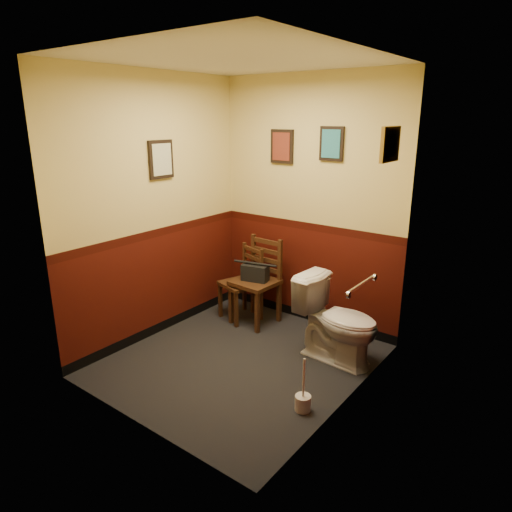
# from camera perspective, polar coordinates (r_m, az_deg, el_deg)

# --- Properties ---
(floor) EXTENTS (2.20, 2.40, 0.00)m
(floor) POSITION_cam_1_polar(r_m,az_deg,el_deg) (4.53, -1.96, -12.95)
(floor) COLOR black
(floor) RESTS_ON ground
(ceiling) EXTENTS (2.20, 2.40, 0.00)m
(ceiling) POSITION_cam_1_polar(r_m,az_deg,el_deg) (3.94, -2.39, 23.40)
(ceiling) COLOR silver
(ceiling) RESTS_ON ground
(wall_back) EXTENTS (2.20, 0.00, 2.70)m
(wall_back) POSITION_cam_1_polar(r_m,az_deg,el_deg) (4.99, 6.63, 6.41)
(wall_back) COLOR #400F09
(wall_back) RESTS_ON ground
(wall_front) EXTENTS (2.20, 0.00, 2.70)m
(wall_front) POSITION_cam_1_polar(r_m,az_deg,el_deg) (3.22, -15.75, -0.10)
(wall_front) COLOR #400F09
(wall_front) RESTS_ON ground
(wall_left) EXTENTS (0.00, 2.40, 2.70)m
(wall_left) POSITION_cam_1_polar(r_m,az_deg,el_deg) (4.78, -12.48, 5.65)
(wall_left) COLOR #400F09
(wall_left) RESTS_ON ground
(wall_right) EXTENTS (0.00, 2.40, 2.70)m
(wall_right) POSITION_cam_1_polar(r_m,az_deg,el_deg) (3.46, 12.14, 1.35)
(wall_right) COLOR #400F09
(wall_right) RESTS_ON ground
(grab_bar) EXTENTS (0.05, 0.56, 0.06)m
(grab_bar) POSITION_cam_1_polar(r_m,az_deg,el_deg) (3.81, 12.97, -3.57)
(grab_bar) COLOR silver
(grab_bar) RESTS_ON wall_right
(framed_print_back_a) EXTENTS (0.28, 0.04, 0.36)m
(framed_print_back_a) POSITION_cam_1_polar(r_m,az_deg,el_deg) (5.09, 3.26, 13.50)
(framed_print_back_a) COLOR black
(framed_print_back_a) RESTS_ON wall_back
(framed_print_back_b) EXTENTS (0.26, 0.04, 0.34)m
(framed_print_back_b) POSITION_cam_1_polar(r_m,az_deg,el_deg) (4.78, 9.42, 13.68)
(framed_print_back_b) COLOR black
(framed_print_back_b) RESTS_ON wall_back
(framed_print_left) EXTENTS (0.04, 0.30, 0.38)m
(framed_print_left) POSITION_cam_1_polar(r_m,az_deg,el_deg) (4.76, -11.78, 11.73)
(framed_print_left) COLOR black
(framed_print_left) RESTS_ON wall_left
(framed_print_right) EXTENTS (0.04, 0.34, 0.28)m
(framed_print_right) POSITION_cam_1_polar(r_m,az_deg,el_deg) (3.90, 16.40, 13.25)
(framed_print_right) COLOR olive
(framed_print_right) RESTS_ON wall_right
(toilet) EXTENTS (0.85, 0.51, 0.80)m
(toilet) POSITION_cam_1_polar(r_m,az_deg,el_deg) (4.44, 10.19, -8.03)
(toilet) COLOR white
(toilet) RESTS_ON floor
(toilet_brush) EXTENTS (0.13, 0.13, 0.46)m
(toilet_brush) POSITION_cam_1_polar(r_m,az_deg,el_deg) (3.85, 5.88, -17.68)
(toilet_brush) COLOR silver
(toilet_brush) RESTS_ON floor
(chair_left) EXTENTS (0.50, 0.50, 0.85)m
(chair_left) POSITION_cam_1_polar(r_m,az_deg,el_deg) (5.26, -1.63, -3.40)
(chair_left) COLOR #482915
(chair_left) RESTS_ON floor
(chair_right) EXTENTS (0.47, 0.47, 0.97)m
(chair_right) POSITION_cam_1_polar(r_m,az_deg,el_deg) (5.14, 0.20, -3.16)
(chair_right) COLOR #482915
(chair_right) RESTS_ON floor
(handbag) EXTENTS (0.32, 0.21, 0.21)m
(handbag) POSITION_cam_1_polar(r_m,az_deg,el_deg) (5.08, -0.11, -2.09)
(handbag) COLOR black
(handbag) RESTS_ON chair_right
(tp_stack) EXTENTS (0.24, 0.14, 0.41)m
(tp_stack) POSITION_cam_1_polar(r_m,az_deg,el_deg) (5.08, 8.06, -7.40)
(tp_stack) COLOR silver
(tp_stack) RESTS_ON floor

